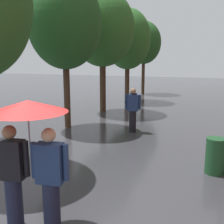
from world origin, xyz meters
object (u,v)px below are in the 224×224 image
object	(u,v)px
street_tree_3	(128,39)
pedestrian_walking_midground	(133,109)
street_tree_4	(144,43)
couple_under_umbrella	(29,144)
street_tree_1	(65,23)
street_tree_2	(102,29)
litter_bin	(215,156)

from	to	relation	value
street_tree_3	pedestrian_walking_midground	world-z (taller)	street_tree_3
street_tree_4	couple_under_umbrella	distance (m)	18.03
street_tree_1	street_tree_3	world-z (taller)	street_tree_3
street_tree_1	pedestrian_walking_midground	world-z (taller)	street_tree_1
street_tree_2	street_tree_3	bearing A→B (deg)	89.81
street_tree_4	litter_bin	size ratio (longest dim) A/B	6.55
couple_under_umbrella	litter_bin	xyz separation A→B (m)	(2.59, 3.32, -0.97)
street_tree_1	street_tree_3	size ratio (longest dim) A/B	0.98
street_tree_4	couple_under_umbrella	xyz separation A→B (m)	(3.07, -17.59, -2.53)
street_tree_4	litter_bin	world-z (taller)	street_tree_4
street_tree_2	pedestrian_walking_midground	size ratio (longest dim) A/B	3.71
street_tree_2	pedestrian_walking_midground	distance (m)	5.38
street_tree_3	couple_under_umbrella	bearing A→B (deg)	-77.45
pedestrian_walking_midground	street_tree_1	bearing A→B (deg)	-174.38
street_tree_1	street_tree_3	xyz separation A→B (m)	(-0.04, 7.44, -0.07)
street_tree_1	street_tree_4	world-z (taller)	street_tree_1
couple_under_umbrella	street_tree_4	bearing A→B (deg)	99.90
street_tree_4	couple_under_umbrella	size ratio (longest dim) A/B	2.72
street_tree_4	pedestrian_walking_midground	distance (m)	12.14
street_tree_1	street_tree_2	distance (m)	3.59
street_tree_4	pedestrian_walking_midground	size ratio (longest dim) A/B	3.43
street_tree_1	street_tree_2	xyz separation A→B (m)	(-0.05, 3.59, 0.17)
street_tree_4	street_tree_2	bearing A→B (deg)	-89.40
street_tree_4	pedestrian_walking_midground	world-z (taller)	street_tree_4
street_tree_1	street_tree_4	distance (m)	11.68
pedestrian_walking_midground	couple_under_umbrella	bearing A→B (deg)	-87.03
street_tree_4	litter_bin	xyz separation A→B (m)	(5.66, -14.27, -3.50)
street_tree_3	litter_bin	size ratio (longest dim) A/B	6.81
couple_under_umbrella	pedestrian_walking_midground	distance (m)	6.20
street_tree_4	street_tree_1	bearing A→B (deg)	-89.33
street_tree_4	street_tree_3	bearing A→B (deg)	-88.67
street_tree_1	street_tree_4	bearing A→B (deg)	90.67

